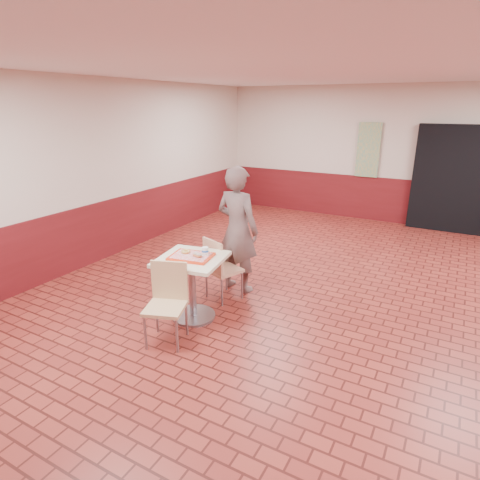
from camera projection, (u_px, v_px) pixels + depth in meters
The scene contains 12 objects.
room_shell at pixel (327, 202), 4.64m from camera, with size 8.01×10.01×3.01m.
wainscot_band at pixel (322, 280), 4.96m from camera, with size 8.00×10.00×1.00m.
corridor_doorway at pixel (454, 180), 8.27m from camera, with size 1.60×0.22×2.20m, color black.
promo_poster at pixel (368, 150), 8.98m from camera, with size 0.50×0.03×1.20m, color gray.
main_table at pixel (192, 277), 4.94m from camera, with size 0.77×0.77×0.81m.
chair_main_front at pixel (167, 298), 4.48m from camera, with size 0.54×0.54×0.91m.
chair_main_back at pixel (220, 266), 5.41m from camera, with size 0.53×0.53×0.89m.
customer at pixel (238, 230), 5.62m from camera, with size 0.66×0.43×1.80m, color #675350.
serving_tray at pixel (191, 256), 4.85m from camera, with size 0.49×0.38×0.03m.
ring_donut at pixel (186, 251), 4.92m from camera, with size 0.11×0.11×0.04m, color gold.
long_john_donut at pixel (197, 255), 4.78m from camera, with size 0.15×0.09×0.04m.
paper_cup at pixel (205, 251), 4.83m from camera, with size 0.08×0.08×0.10m.
Camera 1 is at (1.31, -4.46, 2.57)m, focal length 30.00 mm.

